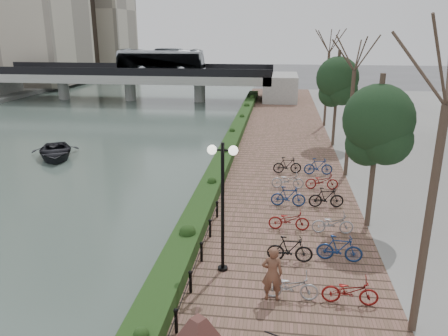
# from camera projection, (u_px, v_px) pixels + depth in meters

# --- Properties ---
(river_water) EXTENTS (30.00, 130.00, 0.02)m
(river_water) POSITION_uv_depth(u_px,v_px,m) (53.00, 136.00, 37.09)
(river_water) COLOR #4E615A
(river_water) RESTS_ON ground
(promenade) EXTENTS (8.00, 75.00, 0.50)m
(promenade) POSITION_uv_depth(u_px,v_px,m) (277.00, 168.00, 27.61)
(promenade) COLOR brown
(promenade) RESTS_ON ground
(hedge) EXTENTS (1.10, 56.00, 0.60)m
(hedge) POSITION_uv_depth(u_px,v_px,m) (228.00, 148.00, 30.22)
(hedge) COLOR #223E16
(hedge) RESTS_ON promenade
(chain_fence) EXTENTS (0.10, 14.10, 0.70)m
(chain_fence) POSITION_uv_depth(u_px,v_px,m) (184.00, 301.00, 13.09)
(chain_fence) COLOR black
(chain_fence) RESTS_ON promenade
(lamppost) EXTENTS (1.02, 0.32, 4.64)m
(lamppost) POSITION_uv_depth(u_px,v_px,m) (223.00, 180.00, 14.47)
(lamppost) COLOR black
(lamppost) RESTS_ON promenade
(pedestrian) EXTENTS (0.69, 0.48, 1.82)m
(pedestrian) POSITION_uv_depth(u_px,v_px,m) (272.00, 273.00, 13.52)
(pedestrian) COLOR brown
(pedestrian) RESTS_ON promenade
(bicycle_parking) EXTENTS (2.40, 14.69, 1.00)m
(bicycle_parking) POSITION_uv_depth(u_px,v_px,m) (309.00, 209.00, 19.49)
(bicycle_parking) COLOR #9E9FA3
(bicycle_parking) RESTS_ON promenade
(street_trees) EXTENTS (3.20, 37.12, 6.80)m
(street_trees) POSITION_uv_depth(u_px,v_px,m) (360.00, 135.00, 21.53)
(street_trees) COLOR #382F21
(street_trees) RESTS_ON promenade
(bridge) EXTENTS (36.00, 10.77, 6.50)m
(bridge) POSITION_uv_depth(u_px,v_px,m) (136.00, 74.00, 54.88)
(bridge) COLOR #969591
(bridge) RESTS_ON ground
(boat) EXTENTS (5.05, 5.62, 0.96)m
(boat) POSITION_uv_depth(u_px,v_px,m) (55.00, 152.00, 30.53)
(boat) COLOR black
(boat) RESTS_ON river_water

